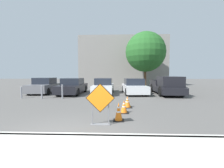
{
  "coord_description": "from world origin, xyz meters",
  "views": [
    {
      "loc": [
        1.61,
        -4.05,
        1.8
      ],
      "look_at": [
        1.22,
        6.48,
        1.13
      ],
      "focal_mm": 24.0,
      "sensor_mm": 36.0,
      "label": 1
    }
  ],
  "objects_px": {
    "traffic_cone_second": "(124,107)",
    "bollard_nearest": "(62,91)",
    "traffic_cone_nearest": "(119,112)",
    "parked_car_fourth": "(134,87)",
    "parked_car_nearest": "(45,86)",
    "parked_car_third": "(104,86)",
    "bollard_second": "(42,92)",
    "road_closed_sign": "(100,102)",
    "parked_car_second": "(73,86)",
    "bollard_third": "(21,92)",
    "traffic_cone_third": "(127,102)",
    "pickup_truck": "(167,86)"
  },
  "relations": [
    {
      "from": "pickup_truck",
      "to": "parked_car_third",
      "type": "bearing_deg",
      "value": -6.87
    },
    {
      "from": "road_closed_sign",
      "to": "parked_car_second",
      "type": "bearing_deg",
      "value": 112.7
    },
    {
      "from": "traffic_cone_nearest",
      "to": "parked_car_second",
      "type": "bearing_deg",
      "value": 117.76
    },
    {
      "from": "parked_car_fourth",
      "to": "bollard_second",
      "type": "relative_size",
      "value": 4.64
    },
    {
      "from": "road_closed_sign",
      "to": "bollard_second",
      "type": "distance_m",
      "value": 7.64
    },
    {
      "from": "bollard_second",
      "to": "parked_car_fourth",
      "type": "bearing_deg",
      "value": 23.25
    },
    {
      "from": "parked_car_second",
      "to": "bollard_second",
      "type": "relative_size",
      "value": 4.78
    },
    {
      "from": "parked_car_third",
      "to": "parked_car_nearest",
      "type": "bearing_deg",
      "value": 0.51
    },
    {
      "from": "road_closed_sign",
      "to": "bollard_nearest",
      "type": "distance_m",
      "value": 6.7
    },
    {
      "from": "parked_car_second",
      "to": "parked_car_fourth",
      "type": "distance_m",
      "value": 5.74
    },
    {
      "from": "traffic_cone_third",
      "to": "parked_car_nearest",
      "type": "xyz_separation_m",
      "value": [
        -7.62,
        6.09,
        0.38
      ]
    },
    {
      "from": "traffic_cone_nearest",
      "to": "road_closed_sign",
      "type": "bearing_deg",
      "value": -141.53
    },
    {
      "from": "road_closed_sign",
      "to": "parked_car_fourth",
      "type": "relative_size",
      "value": 0.33
    },
    {
      "from": "traffic_cone_third",
      "to": "bollard_third",
      "type": "height_order",
      "value": "bollard_third"
    },
    {
      "from": "parked_car_nearest",
      "to": "parked_car_third",
      "type": "xyz_separation_m",
      "value": [
        5.74,
        0.07,
        -0.02
      ]
    },
    {
      "from": "traffic_cone_second",
      "to": "parked_car_nearest",
      "type": "distance_m",
      "value": 10.37
    },
    {
      "from": "traffic_cone_third",
      "to": "parked_car_fourth",
      "type": "height_order",
      "value": "parked_car_fourth"
    },
    {
      "from": "traffic_cone_second",
      "to": "bollard_second",
      "type": "relative_size",
      "value": 0.61
    },
    {
      "from": "traffic_cone_nearest",
      "to": "bollard_nearest",
      "type": "distance_m",
      "value": 6.65
    },
    {
      "from": "traffic_cone_third",
      "to": "traffic_cone_nearest",
      "type": "bearing_deg",
      "value": -101.67
    },
    {
      "from": "road_closed_sign",
      "to": "bollard_third",
      "type": "xyz_separation_m",
      "value": [
        -6.63,
        5.71,
        -0.36
      ]
    },
    {
      "from": "parked_car_nearest",
      "to": "traffic_cone_second",
      "type": "bearing_deg",
      "value": 133.42
    },
    {
      "from": "parked_car_second",
      "to": "parked_car_third",
      "type": "xyz_separation_m",
      "value": [
        2.87,
        0.47,
        -0.02
      ]
    },
    {
      "from": "traffic_cone_third",
      "to": "bollard_second",
      "type": "relative_size",
      "value": 0.63
    },
    {
      "from": "parked_car_nearest",
      "to": "bollard_nearest",
      "type": "xyz_separation_m",
      "value": [
        2.97,
        -3.29,
        -0.12
      ]
    },
    {
      "from": "bollard_second",
      "to": "pickup_truck",
      "type": "bearing_deg",
      "value": 14.32
    },
    {
      "from": "traffic_cone_nearest",
      "to": "parked_car_fourth",
      "type": "distance_m",
      "value": 8.42
    },
    {
      "from": "traffic_cone_nearest",
      "to": "parked_car_third",
      "type": "xyz_separation_m",
      "value": [
        -1.38,
        8.55,
        0.31
      ]
    },
    {
      "from": "pickup_truck",
      "to": "bollard_third",
      "type": "distance_m",
      "value": 11.92
    },
    {
      "from": "parked_car_nearest",
      "to": "parked_car_second",
      "type": "relative_size",
      "value": 0.89
    },
    {
      "from": "traffic_cone_nearest",
      "to": "traffic_cone_third",
      "type": "bearing_deg",
      "value": 78.33
    },
    {
      "from": "bollard_nearest",
      "to": "parked_car_nearest",
      "type": "bearing_deg",
      "value": 132.06
    },
    {
      "from": "bollard_nearest",
      "to": "bollard_second",
      "type": "relative_size",
      "value": 1.08
    },
    {
      "from": "parked_car_third",
      "to": "parked_car_second",
      "type": "bearing_deg",
      "value": 9.01
    },
    {
      "from": "road_closed_sign",
      "to": "traffic_cone_nearest",
      "type": "distance_m",
      "value": 0.96
    },
    {
      "from": "traffic_cone_nearest",
      "to": "bollard_nearest",
      "type": "xyz_separation_m",
      "value": [
        -4.16,
        5.19,
        0.21
      ]
    },
    {
      "from": "parked_car_nearest",
      "to": "parked_car_third",
      "type": "relative_size",
      "value": 0.89
    },
    {
      "from": "parked_car_third",
      "to": "bollard_nearest",
      "type": "bearing_deg",
      "value": 50.24
    },
    {
      "from": "traffic_cone_third",
      "to": "bollard_nearest",
      "type": "height_order",
      "value": "bollard_nearest"
    },
    {
      "from": "bollard_nearest",
      "to": "bollard_third",
      "type": "xyz_separation_m",
      "value": [
        -3.13,
        0.0,
        -0.09
      ]
    },
    {
      "from": "traffic_cone_third",
      "to": "traffic_cone_second",
      "type": "bearing_deg",
      "value": -101.25
    },
    {
      "from": "traffic_cone_nearest",
      "to": "bollard_second",
      "type": "xyz_separation_m",
      "value": [
        -5.72,
        5.19,
        0.17
      ]
    },
    {
      "from": "traffic_cone_second",
      "to": "bollard_nearest",
      "type": "relative_size",
      "value": 0.57
    },
    {
      "from": "parked_car_nearest",
      "to": "parked_car_third",
      "type": "bearing_deg",
      "value": 178.75
    },
    {
      "from": "road_closed_sign",
      "to": "traffic_cone_nearest",
      "type": "bearing_deg",
      "value": 38.47
    },
    {
      "from": "parked_car_third",
      "to": "bollard_second",
      "type": "bearing_deg",
      "value": 37.54
    },
    {
      "from": "traffic_cone_nearest",
      "to": "parked_car_fourth",
      "type": "relative_size",
      "value": 0.16
    },
    {
      "from": "traffic_cone_second",
      "to": "parked_car_second",
      "type": "xyz_separation_m",
      "value": [
        -4.51,
        6.88,
        0.39
      ]
    },
    {
      "from": "parked_car_fourth",
      "to": "road_closed_sign",
      "type": "bearing_deg",
      "value": 72.59
    },
    {
      "from": "traffic_cone_second",
      "to": "traffic_cone_third",
      "type": "bearing_deg",
      "value": 78.75
    }
  ]
}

